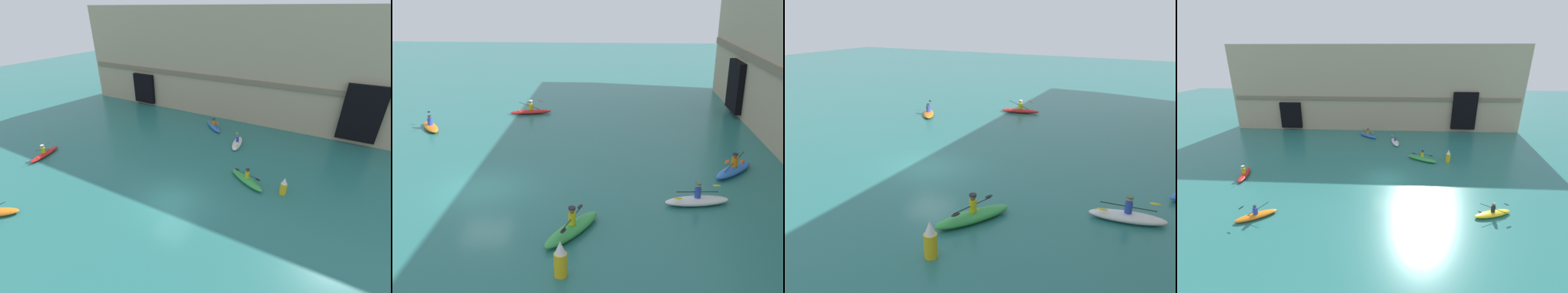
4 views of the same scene
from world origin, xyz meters
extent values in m
plane|color=#28706B|center=(0.00, 0.00, 0.00)|extent=(120.00, 120.00, 0.00)
cube|color=tan|center=(-1.89, 18.61, 6.08)|extent=(41.91, 5.35, 12.15)
cube|color=#7C6E59|center=(-1.89, 15.88, 4.77)|extent=(41.08, 0.24, 0.52)
cube|color=black|center=(-14.38, 15.78, 2.23)|extent=(3.05, 0.70, 3.80)
cube|color=black|center=(10.95, 15.78, 3.17)|extent=(3.38, 0.70, 5.34)
ellipsoid|color=red|center=(-13.54, -0.07, 0.17)|extent=(1.34, 3.22, 0.34)
cylinder|color=gold|center=(-13.54, -0.07, 0.59)|extent=(0.34, 0.34, 0.50)
sphere|color=#9E704C|center=(-13.54, -0.07, 0.96)|extent=(0.24, 0.24, 0.24)
cylinder|color=silver|center=(-13.54, -0.07, 1.06)|extent=(0.30, 0.30, 0.06)
cylinder|color=black|center=(-13.54, -0.07, 0.61)|extent=(0.74, 1.74, 0.86)
ellipsoid|color=#D84C19|center=(-13.24, -0.82, 0.25)|extent=(0.33, 0.46, 0.23)
ellipsoid|color=#D84C19|center=(-13.85, 0.69, 0.98)|extent=(0.33, 0.46, 0.23)
ellipsoid|color=white|center=(1.04, 10.21, 0.19)|extent=(1.28, 3.06, 0.37)
cylinder|color=#2D47B7|center=(1.04, 10.21, 0.62)|extent=(0.29, 0.29, 0.49)
sphere|color=tan|center=(1.04, 10.21, 0.97)|extent=(0.21, 0.21, 0.21)
cylinder|color=#4C6B4C|center=(1.04, 10.21, 1.06)|extent=(0.27, 0.27, 0.06)
cylinder|color=black|center=(1.04, 10.21, 0.64)|extent=(0.90, 2.08, 0.39)
ellipsoid|color=yellow|center=(0.65, 11.14, 0.80)|extent=(0.34, 0.48, 0.12)
ellipsoid|color=yellow|center=(1.43, 9.29, 0.49)|extent=(0.34, 0.48, 0.12)
ellipsoid|color=black|center=(-8.53, -6.05, 0.15)|extent=(0.45, 0.33, 0.25)
ellipsoid|color=green|center=(3.84, 4.74, 0.21)|extent=(3.28, 2.46, 0.42)
cylinder|color=gold|center=(3.84, 4.74, 0.68)|extent=(0.30, 0.30, 0.52)
sphere|color=brown|center=(3.84, 4.74, 1.06)|extent=(0.24, 0.24, 0.24)
cylinder|color=#232328|center=(3.84, 4.74, 1.16)|extent=(0.30, 0.30, 0.06)
cylinder|color=black|center=(3.84, 4.74, 0.71)|extent=(2.05, 0.61, 0.12)
ellipsoid|color=black|center=(2.94, 5.00, 0.75)|extent=(0.47, 0.29, 0.07)
ellipsoid|color=black|center=(4.75, 4.49, 0.67)|extent=(0.47, 0.29, 0.07)
ellipsoid|color=blue|center=(-2.66, 12.80, 0.20)|extent=(2.88, 2.79, 0.40)
cylinder|color=orange|center=(-2.66, 12.80, 0.65)|extent=(0.35, 0.35, 0.49)
sphere|color=brown|center=(-2.66, 12.80, 1.01)|extent=(0.23, 0.23, 0.23)
cylinder|color=#232328|center=(-2.66, 12.80, 1.11)|extent=(0.29, 0.29, 0.06)
cylinder|color=black|center=(-2.66, 12.80, 0.67)|extent=(1.55, 1.35, 0.62)
ellipsoid|color=#D84C19|center=(-3.33, 13.39, 0.42)|extent=(0.45, 0.42, 0.17)
ellipsoid|color=#D84C19|center=(-1.99, 12.22, 0.93)|extent=(0.45, 0.42, 0.17)
cylinder|color=yellow|center=(6.58, 4.59, 0.44)|extent=(0.46, 0.46, 0.89)
cone|color=white|center=(6.58, 4.59, 1.13)|extent=(0.39, 0.39, 0.49)
camera|label=1|loc=(8.20, -11.59, 11.89)|focal=24.00mm
camera|label=2|loc=(19.07, 6.23, 9.38)|focal=40.00mm
camera|label=3|loc=(15.62, 11.09, 7.81)|focal=35.00mm
camera|label=4|loc=(-0.04, -21.74, 11.28)|focal=24.00mm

